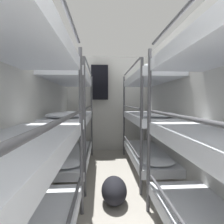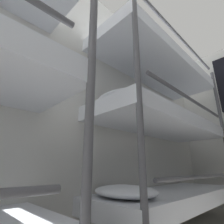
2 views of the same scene
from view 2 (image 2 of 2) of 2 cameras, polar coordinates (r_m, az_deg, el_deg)
name	(u,v)px [view 2 (image 2 of 2)]	position (r m, az deg, el deg)	size (l,w,h in m)	color
wall_left	(55,83)	(1.61, -18.26, 9.13)	(0.06, 5.31, 2.54)	silver
bunk_stack_left_far	(164,123)	(2.03, 16.54, -3.55)	(0.68, 1.94, 2.00)	#4C4C51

